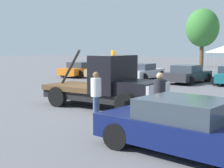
# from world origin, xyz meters

# --- Properties ---
(ground_plane) EXTENTS (160.00, 160.00, 0.00)m
(ground_plane) POSITION_xyz_m (0.00, 0.00, 0.00)
(ground_plane) COLOR slate
(tow_truck) EXTENTS (5.48, 2.41, 2.51)m
(tow_truck) POSITION_xyz_m (0.33, -0.02, 0.95)
(tow_truck) COLOR black
(tow_truck) RESTS_ON ground
(foreground_car) EXTENTS (5.07, 2.72, 1.34)m
(foreground_car) POSITION_xyz_m (5.14, -3.96, 0.65)
(foreground_car) COLOR #0F194C
(foreground_car) RESTS_ON ground
(person_near_truck) EXTENTS (0.39, 0.39, 1.76)m
(person_near_truck) POSITION_xyz_m (3.37, -1.68, 1.02)
(person_near_truck) COLOR #847051
(person_near_truck) RESTS_ON ground
(person_at_hood) EXTENTS (0.38, 0.38, 1.72)m
(person_at_hood) POSITION_xyz_m (1.06, -2.02, 0.99)
(person_at_hood) COLOR #475B84
(person_at_hood) RESTS_ON ground
(parked_car_orange) EXTENTS (2.62, 4.76, 1.34)m
(parked_car_orange) POSITION_xyz_m (-9.80, 11.65, 0.65)
(parked_car_orange) COLOR orange
(parked_car_orange) RESTS_ON ground
(parked_car_tan) EXTENTS (2.56, 4.53, 1.34)m
(parked_car_tan) POSITION_xyz_m (-7.07, 11.63, 0.65)
(parked_car_tan) COLOR tan
(parked_car_tan) RESTS_ON ground
(parked_car_silver) EXTENTS (2.47, 4.66, 1.34)m
(parked_car_silver) POSITION_xyz_m (-3.69, 11.77, 0.65)
(parked_car_silver) COLOR #B7B7BC
(parked_car_silver) RESTS_ON ground
(parked_car_charcoal) EXTENTS (2.95, 4.59, 1.34)m
(parked_car_charcoal) POSITION_xyz_m (0.15, 11.36, 0.65)
(parked_car_charcoal) COLOR #2D2D33
(parked_car_charcoal) RESTS_ON ground
(tree_left) EXTENTS (4.43, 4.43, 7.91)m
(tree_left) POSITION_xyz_m (-4.42, 31.64, 5.31)
(tree_left) COLOR brown
(tree_left) RESTS_ON ground
(traffic_cone) EXTENTS (0.40, 0.40, 0.55)m
(traffic_cone) POSITION_xyz_m (1.37, 3.06, 0.25)
(traffic_cone) COLOR black
(traffic_cone) RESTS_ON ground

